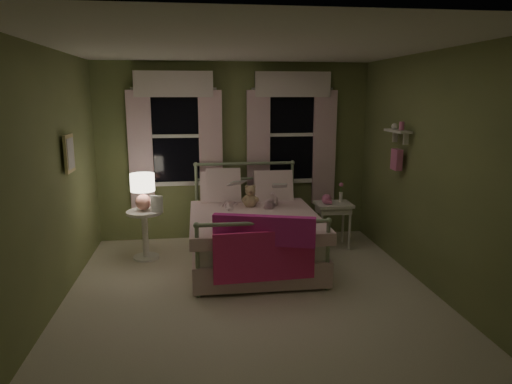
{
  "coord_description": "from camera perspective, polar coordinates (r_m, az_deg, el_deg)",
  "views": [
    {
      "loc": [
        -0.54,
        -4.63,
        2.14
      ],
      "look_at": [
        0.14,
        0.64,
        1.0
      ],
      "focal_mm": 32.0,
      "sensor_mm": 36.0,
      "label": 1
    }
  ],
  "objects": [
    {
      "name": "pink_toy",
      "position": [
        6.42,
        8.83,
        -0.9
      ],
      "size": [
        0.14,
        0.19,
        0.14
      ],
      "color": "pink",
      "rests_on": "nightstand_right"
    },
    {
      "name": "nightstand_left",
      "position": [
        6.19,
        -13.73,
        -4.39
      ],
      "size": [
        0.46,
        0.46,
        0.65
      ],
      "color": "white",
      "rests_on": "ground"
    },
    {
      "name": "nightstand_right",
      "position": [
        6.49,
        9.62,
        -2.22
      ],
      "size": [
        0.5,
        0.4,
        0.64
      ],
      "color": "white",
      "rests_on": "ground"
    },
    {
      "name": "bed",
      "position": [
        5.91,
        -0.47,
        -5.24
      ],
      "size": [
        1.58,
        2.04,
        1.18
      ],
      "color": "white",
      "rests_on": "ground"
    },
    {
      "name": "window_left",
      "position": [
        6.68,
        -10.05,
        7.5
      ],
      "size": [
        1.34,
        0.13,
        1.96
      ],
      "color": "black",
      "rests_on": "room_shell"
    },
    {
      "name": "book_nightstand",
      "position": [
        6.04,
        -12.98,
        -2.4
      ],
      "size": [
        0.23,
        0.26,
        0.02
      ],
      "primitive_type": "imported",
      "rotation": [
        0.0,
        0.0,
        -0.32
      ],
      "color": "beige",
      "rests_on": "nightstand_left"
    },
    {
      "name": "window_right",
      "position": [
        6.82,
        4.5,
        7.73
      ],
      "size": [
        1.34,
        0.13,
        1.96
      ],
      "color": "black",
      "rests_on": "room_shell"
    },
    {
      "name": "child_right",
      "position": [
        6.23,
        1.65,
        0.77
      ],
      "size": [
        0.39,
        0.33,
        0.69
      ],
      "primitive_type": "imported",
      "rotation": [
        0.0,
        0.0,
        2.91
      ],
      "color": "#F7D1DD",
      "rests_on": "bed"
    },
    {
      "name": "framed_picture",
      "position": [
        5.45,
        -22.3,
        4.48
      ],
      "size": [
        0.03,
        0.32,
        0.42
      ],
      "color": "beige",
      "rests_on": "room_shell"
    },
    {
      "name": "wall_shelf",
      "position": [
        5.89,
        17.25,
        5.58
      ],
      "size": [
        0.15,
        0.5,
        0.6
      ],
      "color": "white",
      "rests_on": "room_shell"
    },
    {
      "name": "teddy_bear",
      "position": [
        6.07,
        -0.74,
        -0.72
      ],
      "size": [
        0.23,
        0.19,
        0.32
      ],
      "color": "tan",
      "rests_on": "bed"
    },
    {
      "name": "table_lamp",
      "position": [
        6.06,
        -13.98,
        0.48
      ],
      "size": [
        0.31,
        0.31,
        0.48
      ],
      "color": "#E29186",
      "rests_on": "nightstand_left"
    },
    {
      "name": "book_right",
      "position": [
        5.99,
        2.02,
        0.36
      ],
      "size": [
        0.21,
        0.14,
        0.26
      ],
      "primitive_type": "imported",
      "rotation": [
        1.22,
        0.0,
        -0.14
      ],
      "color": "beige",
      "rests_on": "child_right"
    },
    {
      "name": "bud_vase",
      "position": [
        6.52,
        10.57,
        -0.04
      ],
      "size": [
        0.06,
        0.06,
        0.28
      ],
      "color": "white",
      "rests_on": "nightstand_right"
    },
    {
      "name": "room_shell",
      "position": [
        4.73,
        -0.65,
        1.9
      ],
      "size": [
        4.2,
        4.2,
        4.2
      ],
      "color": "#EFE2CE",
      "rests_on": "ground"
    },
    {
      "name": "child_left",
      "position": [
        6.17,
        -3.5,
        0.74
      ],
      "size": [
        0.27,
        0.18,
        0.71
      ],
      "primitive_type": "imported",
      "rotation": [
        0.0,
        0.0,
        3.1
      ],
      "color": "#F7D1DD",
      "rests_on": "bed"
    },
    {
      "name": "pink_throw",
      "position": [
        4.88,
        1.03,
        -6.15
      ],
      "size": [
        1.1,
        0.4,
        0.71
      ],
      "color": "#DF2B9B",
      "rests_on": "bed"
    },
    {
      "name": "book_left",
      "position": [
        5.92,
        -3.34,
        0.62
      ],
      "size": [
        0.22,
        0.16,
        0.26
      ],
      "primitive_type": "imported",
      "rotation": [
        1.22,
        0.0,
        0.25
      ],
      "color": "beige",
      "rests_on": "child_left"
    }
  ]
}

